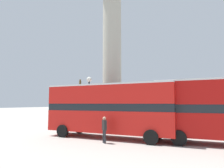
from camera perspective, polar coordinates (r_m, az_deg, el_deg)
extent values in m
plane|color=#ADA89E|center=(22.93, 0.00, -12.37)|extent=(200.00, 200.00, 0.00)
cube|color=#A39E8E|center=(22.88, 0.00, -11.10)|extent=(5.54, 5.54, 1.03)
cube|color=#A39E8E|center=(22.80, 0.00, -8.53)|extent=(3.99, 3.99, 1.03)
cylinder|color=#A39E8E|center=(23.63, 0.00, 9.98)|extent=(2.16, 2.16, 14.00)
cube|color=red|center=(16.11, -0.76, -10.53)|extent=(10.43, 2.86, 1.66)
cube|color=black|center=(16.05, -0.75, -6.60)|extent=(10.42, 2.81, 0.55)
cube|color=red|center=(16.06, -0.75, -3.10)|extent=(10.43, 2.86, 1.41)
cube|color=silver|center=(16.11, -0.75, -0.37)|extent=(10.43, 2.86, 0.12)
cylinder|color=black|center=(16.21, 13.13, -13.31)|extent=(1.01, 0.34, 1.00)
cylinder|color=black|center=(13.87, 11.07, -14.71)|extent=(1.01, 0.34, 1.00)
cylinder|color=black|center=(19.02, -9.27, -12.20)|extent=(1.01, 0.34, 1.00)
cylinder|color=black|center=(17.07, -13.92, -12.89)|extent=(1.01, 0.34, 1.00)
cylinder|color=black|center=(16.44, 19.18, -13.04)|extent=(1.02, 0.37, 1.00)
cylinder|color=black|center=(14.06, 18.55, -14.40)|extent=(1.02, 0.37, 1.00)
cube|color=#A39E8E|center=(32.14, -9.20, -7.48)|extent=(4.38, 3.87, 3.20)
ellipsoid|color=brown|center=(32.19, -9.11, -1.63)|extent=(2.58, 1.91, 1.02)
cone|color=brown|center=(32.01, -7.10, -0.81)|extent=(1.13, 0.92, 1.08)
cylinder|color=brown|center=(32.26, -9.08, 0.07)|extent=(0.36, 0.36, 0.90)
sphere|color=brown|center=(32.33, -9.06, 1.12)|extent=(0.28, 0.28, 0.28)
cylinder|color=brown|center=(32.27, -7.72, -3.61)|extent=(0.20, 0.20, 1.17)
cylinder|color=brown|center=(31.71, -7.89, -3.57)|extent=(0.20, 0.20, 1.17)
cylinder|color=brown|center=(32.57, -10.34, -3.59)|extent=(0.20, 0.20, 1.17)
cylinder|color=brown|center=(32.02, -10.57, -3.55)|extent=(0.20, 0.20, 1.17)
cylinder|color=black|center=(20.44, -6.71, -12.61)|extent=(0.31, 0.31, 0.40)
cylinder|color=black|center=(20.28, -6.63, -6.29)|extent=(0.14, 0.14, 4.91)
sphere|color=white|center=(20.42, -6.55, 1.33)|extent=(0.51, 0.51, 0.51)
cylinder|color=#28282D|center=(14.13, -2.03, -14.88)|extent=(0.14, 0.14, 0.88)
cylinder|color=#28282D|center=(14.37, -2.41, -14.72)|extent=(0.14, 0.14, 0.88)
cube|color=black|center=(14.15, -2.21, -11.66)|extent=(0.49, 0.45, 0.69)
sphere|color=tan|center=(14.10, -2.20, -9.77)|extent=(0.24, 0.24, 0.24)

